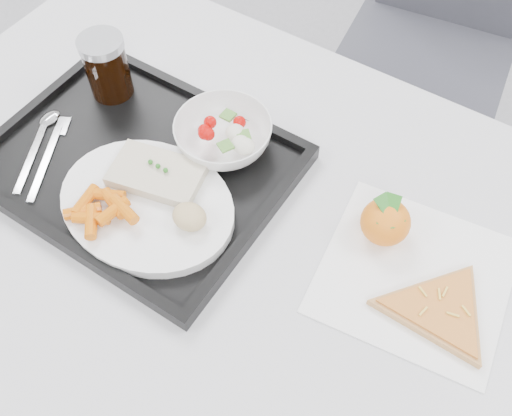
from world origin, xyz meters
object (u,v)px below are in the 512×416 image
Objects in this scene: salad_bowl at (223,135)px; cola_glass at (106,66)px; table at (234,239)px; tray at (138,166)px; chair at (442,20)px; tangerine at (385,222)px; pizza_slice at (439,310)px; dinner_plate at (147,205)px.

cola_glass is (-0.23, -0.00, 0.03)m from salad_bowl.
table is at bearing -50.04° from salad_bowl.
salad_bowl is (0.09, 0.10, 0.03)m from tray.
chair reaches higher than tangerine.
tray is (-0.17, -0.01, 0.08)m from table.
tray is 5.25× the size of tangerine.
cola_glass is 1.26× the size of tangerine.
pizza_slice is (0.12, -0.07, -0.02)m from tangerine.
table is 7.89× the size of salad_bowl.
cola_glass is (-0.31, 0.09, 0.14)m from table.
cola_glass reaches higher than dinner_plate.
tangerine reaches higher than dinner_plate.
table is 1.29× the size of chair.
chair is at bearing 82.36° from salad_bowl.
tray is 0.18m from cola_glass.
tray is 0.39m from tangerine.
salad_bowl is at bearing -97.64° from chair.
pizza_slice reaches higher than table.
table is at bearing -155.60° from tangerine.
chair is 2.07× the size of tray.
salad_bowl reaches higher than dinner_plate.
salad_bowl is 0.60× the size of pizza_slice.
tangerine is at bearing 149.23° from pizza_slice.
table is 0.19m from tray.
dinner_plate is at bearing -39.71° from tray.
tangerine is (0.31, 0.15, 0.01)m from dinner_plate.
chair is at bearing 77.54° from tray.
salad_bowl is 1.77× the size of tangerine.
tray is (-0.20, -0.89, 0.22)m from chair.
table is 4.73× the size of pizza_slice.
salad_bowl reaches higher than table.
table is 0.90m from chair.
tangerine is 0.14m from pizza_slice.
cola_glass reaches higher than tangerine.
cola_glass is at bearing 163.19° from table.
table is 14.00× the size of tangerine.
chair is at bearing 88.42° from table.
tangerine is (0.28, -0.01, -0.00)m from salad_bowl.
chair reaches higher than pizza_slice.
dinner_plate is at bearing -148.94° from table.
pizza_slice is (0.29, -0.86, 0.22)m from chair.
cola_glass reaches higher than pizza_slice.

